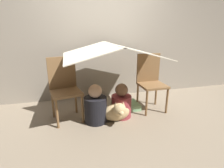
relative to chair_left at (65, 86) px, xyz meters
The scene contains 9 objects.
ground_plane 0.94m from the chair_left, 15.19° to the right, with size 8.80×8.80×0.00m, color gray.
wall_back 1.33m from the chair_left, 48.73° to the left, with size 7.00×0.05×2.50m.
chair_left is the anchor object (origin of this frame).
chair_right 1.46m from the chair_left, ahead, with size 0.43×0.43×0.98m.
sheet_canopy 0.92m from the chair_left, ahead, with size 1.45×1.25×0.20m.
person_front 0.58m from the chair_left, 29.97° to the right, with size 0.34×0.34×0.60m.
person_second 0.94m from the chair_left, 12.33° to the right, with size 0.32×0.32×0.57m.
dog 0.90m from the chair_left, 24.02° to the right, with size 0.43×0.40×0.38m.
floor_cushion 1.15m from the chair_left, ahead, with size 0.46×0.37×0.10m.
Camera 1 is at (-0.68, -2.47, 1.37)m, focal length 28.00 mm.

